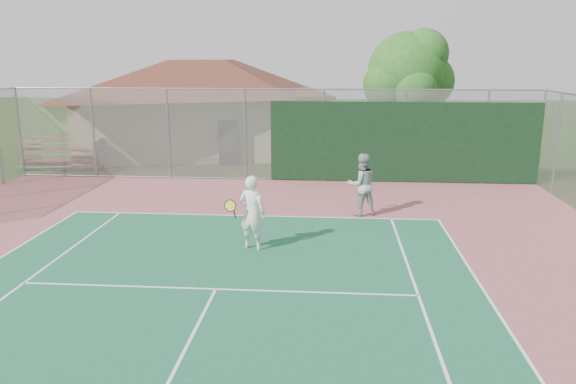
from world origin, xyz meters
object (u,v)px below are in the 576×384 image
Objects in this scene: bleachers at (65,152)px; player_white_front at (252,213)px; clubhouse at (204,97)px; player_grey_back at (361,185)px; tree at (409,74)px.

bleachers is 13.80m from player_white_front.
clubhouse is 4.07× the size of bleachers.
player_white_front reaches higher than bleachers.
player_white_front is at bearing 28.76° from player_grey_back.
player_grey_back is (12.39, -6.62, 0.28)m from bleachers.
clubhouse is 7.25m from bleachers.
player_white_front is (9.56, -9.95, 0.28)m from bleachers.
tree reaches higher than bleachers.
clubhouse is 15.47m from player_white_front.
clubhouse is 7.39× the size of player_grey_back.
bleachers is 14.05m from player_grey_back.
tree is at bearing -125.11° from player_grey_back.
bleachers is 1.82× the size of player_grey_back.
player_grey_back reaches higher than bleachers.
tree is 3.18× the size of player_white_front.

